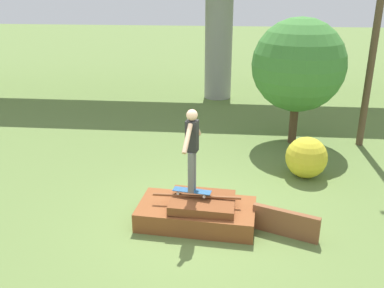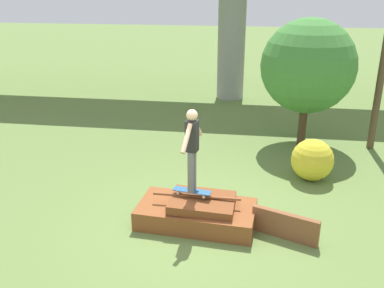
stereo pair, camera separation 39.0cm
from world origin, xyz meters
TOP-DOWN VIEW (x-y plane):
  - ground_plane at (0.00, 0.00)m, footprint 80.00×80.00m
  - scrap_pile at (0.02, -0.00)m, footprint 2.42×1.37m
  - scrap_plank_loose at (1.74, -0.28)m, footprint 1.25×0.58m
  - skateboard at (-0.09, 0.02)m, footprint 0.79×0.32m
  - skater at (-0.09, 0.02)m, footprint 0.28×1.13m
  - tree_behind_left at (2.48, 4.87)m, footprint 2.66×2.66m
  - bush_yellow_flowering at (2.51, 2.46)m, footprint 1.03×1.03m

SIDE VIEW (x-z plane):
  - ground_plane at x=0.00m, z-range 0.00..0.00m
  - scrap_pile at x=0.02m, z-range -0.07..0.56m
  - scrap_plank_loose at x=1.74m, z-range 0.00..0.53m
  - bush_yellow_flowering at x=2.51m, z-range 0.00..1.03m
  - skateboard at x=-0.09m, z-range 0.66..0.75m
  - skater at x=-0.09m, z-range 0.85..2.52m
  - tree_behind_left at x=2.48m, z-range 0.51..4.20m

